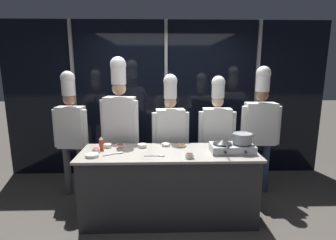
% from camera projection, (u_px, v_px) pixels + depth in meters
% --- Properties ---
extents(ground_plane, '(24.00, 24.00, 0.00)m').
position_uv_depth(ground_plane, '(169.00, 216.00, 3.43)').
color(ground_plane, '#47423D').
extents(window_wall_back, '(5.61, 0.09, 2.70)m').
position_uv_depth(window_wall_back, '(166.00, 100.00, 4.63)').
color(window_wall_back, black).
rests_on(window_wall_back, ground_plane).
extents(demo_counter, '(2.20, 0.73, 0.89)m').
position_uv_depth(demo_counter, '(169.00, 185.00, 3.34)').
color(demo_counter, '#2D2D30').
rests_on(demo_counter, ground_plane).
extents(portable_stove, '(0.53, 0.32, 0.11)m').
position_uv_depth(portable_stove, '(232.00, 148.00, 3.23)').
color(portable_stove, '#B2B5BA').
rests_on(portable_stove, demo_counter).
extents(frying_pan, '(0.24, 0.41, 0.05)m').
position_uv_depth(frying_pan, '(223.00, 142.00, 3.21)').
color(frying_pan, '#232326').
rests_on(frying_pan, portable_stove).
extents(stock_pot, '(0.26, 0.23, 0.13)m').
position_uv_depth(stock_pot, '(242.00, 138.00, 3.21)').
color(stock_pot, '#93969B').
rests_on(stock_pot, portable_stove).
extents(squeeze_bottle_chili, '(0.06, 0.06, 0.18)m').
position_uv_depth(squeeze_bottle_chili, '(101.00, 144.00, 3.30)').
color(squeeze_bottle_chili, red).
rests_on(squeeze_bottle_chili, demo_counter).
extents(prep_bowl_bean_sprouts, '(0.11, 0.11, 0.04)m').
position_uv_depth(prep_bowl_bean_sprouts, '(166.00, 144.00, 3.48)').
color(prep_bowl_bean_sprouts, silver).
rests_on(prep_bowl_bean_sprouts, demo_counter).
extents(prep_bowl_bell_pepper, '(0.10, 0.10, 0.06)m').
position_uv_depth(prep_bowl_bell_pepper, '(96.00, 150.00, 3.21)').
color(prep_bowl_bell_pepper, silver).
rests_on(prep_bowl_bell_pepper, demo_counter).
extents(prep_bowl_carrots, '(0.09, 0.09, 0.04)m').
position_uv_depth(prep_bowl_carrots, '(181.00, 145.00, 3.44)').
color(prep_bowl_carrots, silver).
rests_on(prep_bowl_carrots, demo_counter).
extents(prep_bowl_onion, '(0.16, 0.16, 0.04)m').
position_uv_depth(prep_bowl_onion, '(92.00, 155.00, 3.06)').
color(prep_bowl_onion, silver).
rests_on(prep_bowl_onion, demo_counter).
extents(prep_bowl_chili_flakes, '(0.11, 0.11, 0.05)m').
position_uv_depth(prep_bowl_chili_flakes, '(121.00, 146.00, 3.40)').
color(prep_bowl_chili_flakes, silver).
rests_on(prep_bowl_chili_flakes, demo_counter).
extents(prep_bowl_shrimp, '(0.11, 0.11, 0.05)m').
position_uv_depth(prep_bowl_shrimp, '(107.00, 145.00, 3.42)').
color(prep_bowl_shrimp, silver).
rests_on(prep_bowl_shrimp, demo_counter).
extents(prep_bowl_soy_glaze, '(0.10, 0.10, 0.05)m').
position_uv_depth(prep_bowl_soy_glaze, '(190.00, 156.00, 3.01)').
color(prep_bowl_soy_glaze, silver).
rests_on(prep_bowl_soy_glaze, demo_counter).
extents(prep_bowl_garlic, '(0.12, 0.12, 0.04)m').
position_uv_depth(prep_bowl_garlic, '(142.00, 145.00, 3.42)').
color(prep_bowl_garlic, silver).
rests_on(prep_bowl_garlic, demo_counter).
extents(serving_spoon_slotted, '(0.25, 0.05, 0.02)m').
position_uv_depth(serving_spoon_slotted, '(159.00, 156.00, 3.08)').
color(serving_spoon_slotted, '#B2B5BA').
rests_on(serving_spoon_slotted, demo_counter).
extents(serving_spoon_solid, '(0.24, 0.16, 0.02)m').
position_uv_depth(serving_spoon_solid, '(118.00, 153.00, 3.17)').
color(serving_spoon_solid, '#B2B5BA').
rests_on(serving_spoon_solid, demo_counter).
extents(chef_head, '(0.51, 0.24, 1.87)m').
position_uv_depth(chef_head, '(71.00, 125.00, 3.83)').
color(chef_head, '#4C4C51').
rests_on(chef_head, ground_plane).
extents(chef_sous, '(0.56, 0.30, 2.06)m').
position_uv_depth(chef_sous, '(120.00, 118.00, 3.76)').
color(chef_sous, '#2D3856').
rests_on(chef_sous, ground_plane).
extents(chef_line, '(0.54, 0.25, 1.83)m').
position_uv_depth(chef_line, '(170.00, 128.00, 3.83)').
color(chef_line, '#2D3856').
rests_on(chef_line, ground_plane).
extents(chef_pastry, '(0.55, 0.25, 1.80)m').
position_uv_depth(chef_pastry, '(217.00, 128.00, 3.91)').
color(chef_pastry, '#232326').
rests_on(chef_pastry, ground_plane).
extents(chef_apprentice, '(0.59, 0.25, 1.94)m').
position_uv_depth(chef_apprentice, '(260.00, 123.00, 3.92)').
color(chef_apprentice, '#2D3856').
rests_on(chef_apprentice, ground_plane).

